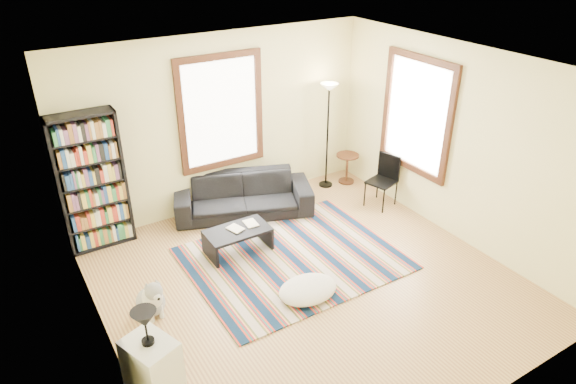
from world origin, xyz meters
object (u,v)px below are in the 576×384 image
floor_lamp (327,137)px  side_table (347,168)px  dog (149,295)px  bookshelf (92,183)px  coffee_table (238,241)px  folding_chair (381,182)px  floor_cushion (308,289)px  sofa (243,195)px  white_cabinet (153,370)px

floor_lamp → side_table: 0.77m
floor_lamp → dog: size_ratio=3.49×
bookshelf → coffee_table: bearing=-37.4°
folding_chair → floor_cushion: bearing=-166.7°
floor_cushion → dog: 1.93m
coffee_table → side_table: (2.67, 0.96, 0.09)m
folding_chair → coffee_table: bearing=163.1°
side_table → folding_chair: size_ratio=0.63×
coffee_table → side_table: 2.84m
sofa → white_cabinet: 3.69m
coffee_table → floor_lamp: 2.61m
side_table → white_cabinet: bearing=-148.0°
side_table → dog: bearing=-159.1°
coffee_table → dog: size_ratio=1.69×
dog → side_table: bearing=17.1°
bookshelf → floor_lamp: (3.87, -0.17, -0.07)m
folding_chair → dog: size_ratio=1.61×
dog → sofa: bearing=33.6°
floor_cushion → sofa: bearing=83.2°
sofa → coffee_table: size_ratio=2.40×
floor_lamp → side_table: bearing=-12.7°
bookshelf → coffee_table: 2.17m
bookshelf → floor_lamp: bearing=-2.5°
dog → folding_chair: bearing=4.6°
side_table → floor_lamp: bearing=167.3°
bookshelf → folding_chair: size_ratio=2.33×
floor_lamp → side_table: (0.39, -0.09, -0.66)m
sofa → floor_cushion: size_ratio=2.77×
floor_cushion → side_table: (2.37, 2.31, 0.17)m
folding_chair → white_cabinet: bearing=-174.2°
bookshelf → dog: bookshelf is taller
bookshelf → dog: size_ratio=3.75×
floor_cushion → floor_lamp: bearing=50.6°
side_table → dog: 4.44m
floor_lamp → white_cabinet: 5.06m
bookshelf → coffee_table: size_ratio=2.22×
sofa → side_table: 2.09m
dog → white_cabinet: bearing=-110.0°
sofa → bookshelf: 2.30m
bookshelf → white_cabinet: size_ratio=2.86×
bookshelf → folding_chair: bookshelf is taller
floor_cushion → side_table: 3.31m
side_table → dog: (-4.14, -1.58, -0.00)m
coffee_table → folding_chair: 2.63m
coffee_table → floor_cushion: 1.38m
folding_chair → sofa: bearing=138.1°
sofa → folding_chair: size_ratio=2.51×
sofa → folding_chair: bearing=-4.3°
sofa → floor_cushion: bearing=-75.8°
sofa → bookshelf: (-2.17, 0.27, 0.68)m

